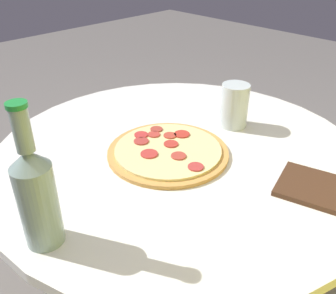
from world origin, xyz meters
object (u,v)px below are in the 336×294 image
pizza (168,151)px  pizza_paddle (327,191)px  drinking_glass (234,106)px  beer_bottle (36,194)px

pizza → pizza_paddle: 0.38m
drinking_glass → pizza: bearing=-4.9°
beer_bottle → drinking_glass: 0.62m
pizza_paddle → beer_bottle: bearing=-136.3°
pizza → pizza_paddle: bearing=109.4°
drinking_glass → pizza_paddle: bearing=70.9°
beer_bottle → drinking_glass: size_ratio=2.21×
pizza_paddle → drinking_glass: bearing=145.9°
pizza → pizza_paddle: (-0.13, 0.36, -0.00)m
beer_bottle → drinking_glass: (-0.62, -0.04, -0.04)m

